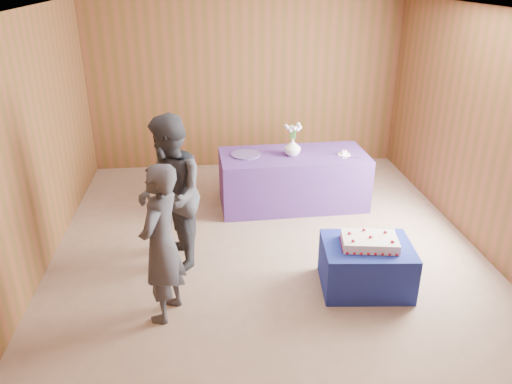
{
  "coord_description": "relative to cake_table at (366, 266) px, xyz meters",
  "views": [
    {
      "loc": [
        -0.66,
        -4.99,
        3.07
      ],
      "look_at": [
        -0.13,
        0.1,
        0.76
      ],
      "focal_mm": 35.0,
      "sensor_mm": 36.0,
      "label": 1
    }
  ],
  "objects": [
    {
      "name": "ground",
      "position": [
        -0.93,
        0.74,
        -0.25
      ],
      "size": [
        6.0,
        6.0,
        0.0
      ],
      "primitive_type": "plane",
      "color": "gray",
      "rests_on": "ground"
    },
    {
      "name": "room_shell",
      "position": [
        -0.93,
        0.74,
        1.55
      ],
      "size": [
        5.04,
        6.04,
        2.72
      ],
      "color": "brown",
      "rests_on": "ground"
    },
    {
      "name": "cake_table",
      "position": [
        0.0,
        0.0,
        0.0
      ],
      "size": [
        0.96,
        0.78,
        0.5
      ],
      "primitive_type": "cube",
      "rotation": [
        0.0,
        0.0,
        -0.1
      ],
      "color": "navy",
      "rests_on": "ground"
    },
    {
      "name": "serving_table",
      "position": [
        -0.41,
        2.07,
        0.12
      ],
      "size": [
        2.03,
        0.97,
        0.75
      ],
      "primitive_type": "cube",
      "rotation": [
        0.0,
        0.0,
        0.03
      ],
      "color": "#513187",
      "rests_on": "ground"
    },
    {
      "name": "sheet_cake",
      "position": [
        0.0,
        -0.01,
        0.3
      ],
      "size": [
        0.63,
        0.48,
        0.13
      ],
      "rotation": [
        0.0,
        0.0,
        -0.16
      ],
      "color": "white",
      "rests_on": "cake_table"
    },
    {
      "name": "vase",
      "position": [
        -0.44,
        2.03,
        0.62
      ],
      "size": [
        0.29,
        0.29,
        0.23
      ],
      "primitive_type": "imported",
      "rotation": [
        0.0,
        0.0,
        -0.4
      ],
      "color": "white",
      "rests_on": "serving_table"
    },
    {
      "name": "flower_spray",
      "position": [
        -0.44,
        2.03,
        0.89
      ],
      "size": [
        0.24,
        0.24,
        0.18
      ],
      "color": "#2D722D",
      "rests_on": "vase"
    },
    {
      "name": "platter",
      "position": [
        -1.07,
        2.1,
        0.51
      ],
      "size": [
        0.51,
        0.51,
        0.02
      ],
      "primitive_type": "cylinder",
      "rotation": [
        0.0,
        0.0,
        -0.33
      ],
      "color": "#544489",
      "rests_on": "serving_table"
    },
    {
      "name": "plate",
      "position": [
        0.26,
        1.97,
        0.51
      ],
      "size": [
        0.22,
        0.22,
        0.01
      ],
      "primitive_type": "cylinder",
      "rotation": [
        0.0,
        0.0,
        -0.29
      ],
      "color": "white",
      "rests_on": "serving_table"
    },
    {
      "name": "cake_slice",
      "position": [
        0.26,
        1.97,
        0.54
      ],
      "size": [
        0.07,
        0.06,
        0.08
      ],
      "rotation": [
        0.0,
        0.0,
        0.13
      ],
      "color": "white",
      "rests_on": "plate"
    },
    {
      "name": "knife",
      "position": [
        0.31,
        1.83,
        0.5
      ],
      "size": [
        0.26,
        0.05,
        0.0
      ],
      "primitive_type": "cube",
      "rotation": [
        0.0,
        0.0,
        0.1
      ],
      "color": "silver",
      "rests_on": "serving_table"
    },
    {
      "name": "guest_left",
      "position": [
        -2.04,
        -0.25,
        0.53
      ],
      "size": [
        0.55,
        0.66,
        1.55
      ],
      "primitive_type": "imported",
      "rotation": [
        0.0,
        0.0,
        -1.95
      ],
      "color": "#33333C",
      "rests_on": "ground"
    },
    {
      "name": "guest_right",
      "position": [
        -2.0,
        0.63,
        0.62
      ],
      "size": [
        0.83,
        0.97,
        1.73
      ],
      "primitive_type": "imported",
      "rotation": [
        0.0,
        0.0,
        -1.33
      ],
      "color": "#32343C",
      "rests_on": "ground"
    }
  ]
}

